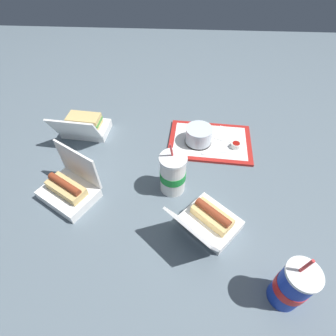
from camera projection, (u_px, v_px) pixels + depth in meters
ground_plane at (159, 184)px, 1.04m from camera, size 3.20×3.20×0.00m
food_tray at (210, 142)px, 1.20m from camera, size 0.39×0.28×0.01m
cake_container at (199, 136)px, 1.16m from camera, size 0.12×0.12×0.08m
ketchup_cup at (236, 145)px, 1.15m from camera, size 0.04×0.04×0.02m
napkin_stack at (227, 135)px, 1.22m from camera, size 0.13×0.13×0.00m
plastic_fork at (214, 153)px, 1.14m from camera, size 0.11×0.03×0.00m
clamshell_hotdog_left at (209, 221)px, 0.88m from camera, size 0.27×0.28×0.17m
clamshell_sandwich_corner at (85, 126)px, 1.21m from camera, size 0.23×0.21×0.16m
clamshell_hotdog_center at (69, 189)px, 0.97m from camera, size 0.25×0.23×0.19m
soda_cup_center at (173, 174)px, 0.96m from camera, size 0.10×0.10×0.23m
soda_cup_back at (292, 286)px, 0.69m from camera, size 0.09×0.09×0.24m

